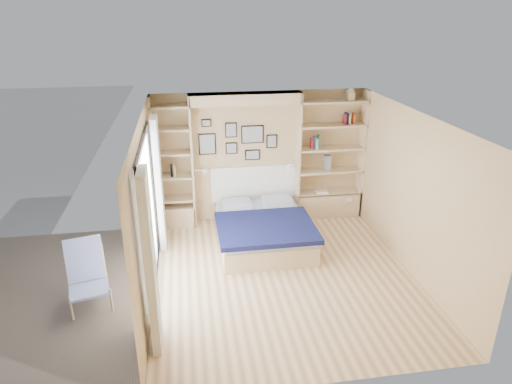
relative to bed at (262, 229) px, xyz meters
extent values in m
plane|color=#E4BE82|center=(0.14, -1.14, -0.27)|extent=(4.50, 4.50, 0.00)
plane|color=tan|center=(0.14, 1.11, 0.98)|extent=(4.00, 0.00, 4.00)
plane|color=tan|center=(0.14, -3.39, 0.98)|extent=(4.00, 0.00, 4.00)
plane|color=tan|center=(-1.86, -1.14, 0.98)|extent=(0.00, 4.50, 4.50)
plane|color=tan|center=(2.14, -1.14, 0.98)|extent=(0.00, 4.50, 4.50)
plane|color=white|center=(0.14, -1.14, 2.23)|extent=(4.50, 4.50, 0.00)
cube|color=#DABF89|center=(-1.16, 0.94, 0.98)|extent=(0.04, 0.35, 2.50)
cube|color=#DABF89|center=(0.84, 0.94, 0.98)|extent=(0.04, 0.35, 2.50)
cube|color=#DABF89|center=(-0.16, 0.94, 2.13)|extent=(2.00, 0.35, 0.20)
cube|color=#DABF89|center=(2.12, 0.94, 0.98)|extent=(0.04, 0.35, 2.50)
cube|color=#DABF89|center=(-1.84, 0.94, 0.98)|extent=(0.04, 0.35, 2.50)
cube|color=#DABF89|center=(1.49, 0.94, -0.02)|extent=(1.30, 0.35, 0.50)
cube|color=#DABF89|center=(-1.51, 0.94, -0.07)|extent=(0.70, 0.35, 0.40)
cube|color=black|center=(-1.83, -1.14, 1.96)|extent=(0.04, 2.08, 0.06)
cube|color=black|center=(-1.83, -1.14, -0.24)|extent=(0.04, 2.08, 0.06)
cube|color=black|center=(-1.83, -2.16, 0.83)|extent=(0.04, 0.06, 2.20)
cube|color=black|center=(-1.83, -0.12, 0.83)|extent=(0.04, 0.06, 2.20)
cube|color=silver|center=(-1.84, -1.14, 0.85)|extent=(0.01, 2.00, 2.20)
cube|color=white|center=(-1.74, -2.44, 0.88)|extent=(0.10, 0.45, 2.30)
cube|color=white|center=(-1.74, 0.16, 0.88)|extent=(0.10, 0.45, 2.30)
cube|color=#DABF89|center=(1.49, 0.94, 0.23)|extent=(1.30, 0.35, 0.04)
cube|color=#DABF89|center=(1.49, 0.94, 0.68)|extent=(1.30, 0.35, 0.04)
cube|color=#DABF89|center=(1.49, 0.94, 1.13)|extent=(1.30, 0.35, 0.04)
cube|color=#DABF89|center=(1.49, 0.94, 1.58)|extent=(1.30, 0.35, 0.04)
cube|color=#DABF89|center=(1.49, 0.94, 2.03)|extent=(1.30, 0.35, 0.04)
cube|color=#DABF89|center=(-1.51, 0.94, 0.28)|extent=(0.70, 0.35, 0.04)
cube|color=#DABF89|center=(-1.51, 0.94, 0.73)|extent=(0.70, 0.35, 0.04)
cube|color=#DABF89|center=(-1.51, 0.94, 1.18)|extent=(0.70, 0.35, 0.04)
cube|color=#DABF89|center=(-1.51, 0.94, 1.63)|extent=(0.70, 0.35, 0.04)
cube|color=#DABF89|center=(-1.51, 0.94, 2.03)|extent=(0.70, 0.35, 0.04)
cube|color=#DABF89|center=(0.00, -0.02, -0.10)|extent=(1.54, 1.93, 0.34)
cube|color=#B6BCC6|center=(0.00, -0.02, 0.12)|extent=(1.50, 1.89, 0.10)
cube|color=#11153E|center=(0.00, -0.34, 0.19)|extent=(1.64, 1.35, 0.08)
cube|color=#B6BCC6|center=(-0.39, 0.65, 0.23)|extent=(0.53, 0.39, 0.12)
cube|color=#B6BCC6|center=(0.39, 0.65, 0.23)|extent=(0.53, 0.39, 0.12)
cube|color=white|center=(0.00, 1.08, 0.45)|extent=(1.64, 0.04, 0.70)
cube|color=black|center=(-0.86, 1.09, 1.28)|extent=(0.32, 0.02, 0.40)
cube|color=gray|center=(-0.86, 1.07, 1.28)|extent=(0.28, 0.01, 0.36)
cube|color=black|center=(-0.41, 1.09, 1.53)|extent=(0.22, 0.02, 0.28)
cube|color=gray|center=(-0.41, 1.07, 1.53)|extent=(0.18, 0.01, 0.24)
cube|color=black|center=(-0.41, 1.09, 1.18)|extent=(0.22, 0.02, 0.22)
cube|color=gray|center=(-0.41, 1.07, 1.18)|extent=(0.18, 0.01, 0.18)
cube|color=black|center=(-0.01, 1.09, 1.43)|extent=(0.42, 0.02, 0.34)
cube|color=gray|center=(-0.01, 1.07, 1.43)|extent=(0.38, 0.01, 0.30)
cube|color=black|center=(-0.01, 1.09, 1.03)|extent=(0.28, 0.02, 0.20)
cube|color=gray|center=(-0.01, 1.07, 1.03)|extent=(0.24, 0.01, 0.16)
cube|color=black|center=(0.36, 1.09, 1.28)|extent=(0.20, 0.02, 0.26)
cube|color=gray|center=(0.36, 1.07, 1.28)|extent=(0.16, 0.01, 0.22)
cube|color=black|center=(-0.86, 1.09, 1.68)|extent=(0.18, 0.02, 0.14)
cube|color=gray|center=(-0.86, 1.07, 1.68)|extent=(0.14, 0.01, 0.10)
cylinder|color=silver|center=(-1.02, 0.86, 0.85)|extent=(0.20, 0.02, 0.02)
cone|color=white|center=(-0.92, 0.86, 0.83)|extent=(0.13, 0.12, 0.15)
cylinder|color=silver|center=(0.70, 0.86, 0.85)|extent=(0.20, 0.02, 0.02)
cone|color=white|center=(0.60, 0.86, 0.83)|extent=(0.13, 0.12, 0.15)
cube|color=#A51E1E|center=(1.10, 0.93, 1.25)|extent=(0.02, 0.15, 0.20)
cube|color=navy|center=(1.15, 0.93, 1.27)|extent=(0.03, 0.15, 0.23)
cube|color=#BAC08A|center=(1.19, 0.93, 1.25)|extent=(0.04, 0.15, 0.19)
cube|color=#26593F|center=(1.23, 0.93, 1.28)|extent=(0.03, 0.15, 0.25)
cube|color=#A51E1E|center=(1.72, 0.93, 1.69)|extent=(0.02, 0.15, 0.18)
cube|color=navy|center=(1.74, 0.93, 1.71)|extent=(0.03, 0.15, 0.21)
cube|color=black|center=(1.76, 0.93, 1.71)|extent=(0.03, 0.15, 0.21)
cube|color=tan|center=(1.80, 0.93, 1.69)|extent=(0.04, 0.15, 0.17)
cube|color=#B1421B|center=(1.89, 0.93, 1.70)|extent=(0.03, 0.15, 0.20)
cube|color=navy|center=(-1.55, 0.93, 0.85)|extent=(0.02, 0.15, 0.19)
cube|color=black|center=(-1.54, 0.93, 0.86)|extent=(0.03, 0.15, 0.21)
cube|color=#BFB28C|center=(-1.48, 0.93, 0.85)|extent=(0.03, 0.15, 0.20)
cube|color=#DABF89|center=(1.80, 0.93, 2.13)|extent=(0.13, 0.13, 0.15)
cone|color=#DABF89|center=(1.80, 0.93, 2.24)|extent=(0.20, 0.20, 0.08)
cube|color=slate|center=(1.43, 0.93, 0.85)|extent=(0.12, 0.12, 0.30)
cube|color=white|center=(1.34, 0.88, 0.27)|extent=(0.22, 0.16, 0.03)
cube|color=brown|center=(-3.46, -1.14, -0.27)|extent=(3.20, 4.00, 0.05)
cylinder|color=tan|center=(-2.86, -1.86, -0.04)|extent=(0.06, 0.15, 0.45)
cylinder|color=tan|center=(-2.37, -1.74, -0.04)|extent=(0.06, 0.15, 0.45)
cylinder|color=tan|center=(-3.02, -1.25, 0.08)|extent=(0.12, 0.36, 0.74)
cylinder|color=tan|center=(-2.53, -1.12, 0.08)|extent=(0.12, 0.36, 0.74)
cube|color=#2A36B7|center=(-2.68, -1.58, 0.05)|extent=(0.65, 0.73, 0.16)
cube|color=#2A36B7|center=(-2.78, -1.15, 0.31)|extent=(0.56, 0.36, 0.60)
camera|label=1|loc=(-1.25, -7.14, 3.63)|focal=32.00mm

